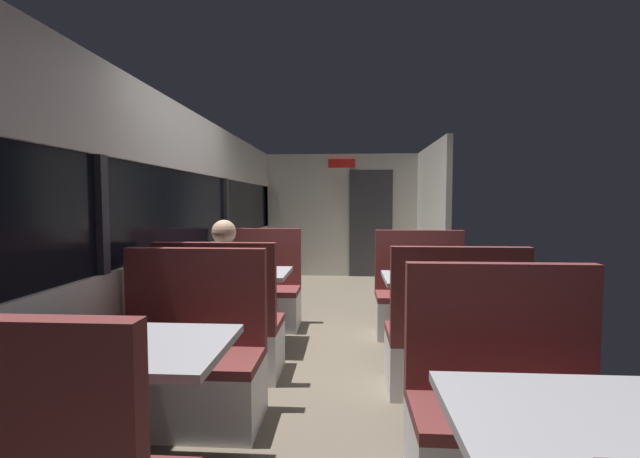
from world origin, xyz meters
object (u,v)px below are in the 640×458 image
(bench_front_aisle_facing_entry, at_px, (510,429))
(seated_passenger, at_px, (224,308))
(coffee_cup_primary, at_px, (461,275))
(bench_near_window_facing_entry, at_px, (188,371))
(dining_table_front_aisle, at_px, (596,450))
(dining_table_near_window, at_px, (133,364))
(bench_mid_window_facing_end, at_px, (221,336))
(bench_mid_window_facing_entry, at_px, (257,298))
(dining_table_rear_aisle, at_px, (435,288))
(dining_table_mid_window, at_px, (242,282))
(bench_rear_aisle_facing_entry, at_px, (421,304))
(bench_rear_aisle_facing_end, at_px, (453,349))

(bench_front_aisle_facing_entry, relative_size, seated_passenger, 0.87)
(seated_passenger, bearing_deg, coffee_cup_primary, 8.22)
(bench_near_window_facing_entry, bearing_deg, dining_table_front_aisle, -35.98)
(dining_table_near_window, height_order, bench_mid_window_facing_end, bench_mid_window_facing_end)
(bench_mid_window_facing_entry, height_order, dining_table_rear_aisle, bench_mid_window_facing_entry)
(dining_table_mid_window, xyz_separation_m, dining_table_rear_aisle, (1.79, -0.20, 0.00))
(dining_table_rear_aisle, bearing_deg, bench_mid_window_facing_end, -164.41)
(bench_mid_window_facing_entry, distance_m, dining_table_front_aisle, 3.89)
(seated_passenger, bearing_deg, dining_table_rear_aisle, 13.42)
(dining_table_rear_aisle, bearing_deg, bench_mid_window_facing_entry, 153.32)
(dining_table_near_window, xyz_separation_m, dining_table_mid_window, (0.00, 2.14, 0.00))
(seated_passenger, bearing_deg, bench_rear_aisle_facing_entry, 32.18)
(bench_mid_window_facing_end, bearing_deg, seated_passenger, 90.00)
(bench_near_window_facing_entry, relative_size, dining_table_front_aisle, 1.22)
(seated_passenger, bearing_deg, dining_table_mid_window, 90.00)
(dining_table_front_aisle, relative_size, bench_rear_aisle_facing_entry, 0.82)
(dining_table_mid_window, relative_size, seated_passenger, 0.71)
(bench_mid_window_facing_end, distance_m, coffee_cup_primary, 2.06)
(bench_mid_window_facing_end, relative_size, bench_rear_aisle_facing_end, 1.00)
(dining_table_mid_window, height_order, bench_front_aisle_facing_entry, bench_front_aisle_facing_entry)
(dining_table_near_window, height_order, dining_table_front_aisle, same)
(bench_mid_window_facing_end, relative_size, bench_mid_window_facing_entry, 1.00)
(dining_table_front_aisle, bearing_deg, bench_rear_aisle_facing_entry, 90.00)
(bench_near_window_facing_entry, distance_m, bench_front_aisle_facing_entry, 1.89)
(coffee_cup_primary, bearing_deg, bench_front_aisle_facing_entry, -96.40)
(bench_near_window_facing_entry, xyz_separation_m, coffee_cup_primary, (1.98, 1.10, 0.46))
(bench_mid_window_facing_end, relative_size, dining_table_front_aisle, 1.22)
(dining_table_near_window, distance_m, bench_mid_window_facing_end, 1.47)
(dining_table_near_window, distance_m, bench_mid_window_facing_entry, 2.86)
(bench_mid_window_facing_entry, height_order, bench_rear_aisle_facing_end, same)
(bench_mid_window_facing_end, relative_size, seated_passenger, 0.87)
(bench_rear_aisle_facing_end, height_order, bench_rear_aisle_facing_entry, same)
(bench_mid_window_facing_entry, xyz_separation_m, dining_table_front_aisle, (1.79, -3.44, 0.31))
(bench_near_window_facing_entry, height_order, coffee_cup_primary, bench_near_window_facing_entry)
(bench_mid_window_facing_entry, bearing_deg, dining_table_mid_window, -90.00)
(bench_front_aisle_facing_entry, xyz_separation_m, bench_rear_aisle_facing_entry, (0.00, 2.54, 0.00))
(bench_mid_window_facing_entry, height_order, coffee_cup_primary, bench_mid_window_facing_entry)
(dining_table_near_window, height_order, seated_passenger, seated_passenger)
(dining_table_mid_window, bearing_deg, dining_table_near_window, -90.00)
(dining_table_near_window, relative_size, dining_table_front_aisle, 1.00)
(bench_mid_window_facing_entry, xyz_separation_m, coffee_cup_primary, (1.98, -1.04, 0.46))
(bench_rear_aisle_facing_end, bearing_deg, bench_mid_window_facing_end, 173.62)
(seated_passenger, bearing_deg, dining_table_near_window, -90.00)
(coffee_cup_primary, bearing_deg, dining_table_front_aisle, -94.54)
(dining_table_front_aisle, bearing_deg, dining_table_rear_aisle, 90.00)
(coffee_cup_primary, bearing_deg, bench_rear_aisle_facing_end, -108.83)
(bench_mid_window_facing_entry, bearing_deg, bench_rear_aisle_facing_entry, -6.38)
(dining_table_mid_window, bearing_deg, seated_passenger, -90.00)
(bench_near_window_facing_entry, relative_size, seated_passenger, 0.87)
(dining_table_near_window, relative_size, coffee_cup_primary, 10.00)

